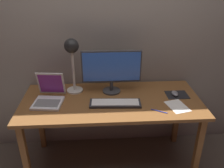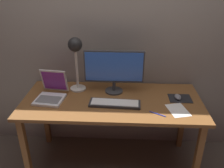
% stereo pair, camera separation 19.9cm
% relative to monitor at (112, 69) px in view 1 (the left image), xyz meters
% --- Properties ---
extents(ground_plane, '(4.80, 4.80, 0.00)m').
position_rel_monitor_xyz_m(ground_plane, '(-0.01, -0.15, -0.98)').
color(ground_plane, brown).
rests_on(ground_plane, ground).
extents(back_wall, '(4.80, 0.06, 2.60)m').
position_rel_monitor_xyz_m(back_wall, '(-0.01, 0.25, 0.32)').
color(back_wall, gray).
rests_on(back_wall, ground).
extents(desk, '(1.60, 0.70, 0.74)m').
position_rel_monitor_xyz_m(desk, '(-0.01, -0.15, -0.32)').
color(desk, brown).
rests_on(desk, ground).
extents(monitor, '(0.55, 0.17, 0.41)m').
position_rel_monitor_xyz_m(monitor, '(0.00, 0.00, 0.00)').
color(monitor, '#38383A').
rests_on(monitor, desk).
extents(keyboard_main, '(0.45, 0.16, 0.03)m').
position_rel_monitor_xyz_m(keyboard_main, '(0.02, -0.24, -0.23)').
color(keyboard_main, '#28282B').
rests_on(keyboard_main, desk).
extents(laptop, '(0.27, 0.31, 0.24)m').
position_rel_monitor_xyz_m(laptop, '(-0.56, -0.13, -0.17)').
color(laptop, silver).
rests_on(laptop, desk).
extents(desk_lamp, '(0.15, 0.15, 0.51)m').
position_rel_monitor_xyz_m(desk_lamp, '(-0.35, 0.04, 0.14)').
color(desk_lamp, beige).
rests_on(desk_lamp, desk).
extents(mousepad, '(0.20, 0.16, 0.00)m').
position_rel_monitor_xyz_m(mousepad, '(0.60, -0.11, -0.24)').
color(mousepad, black).
rests_on(mousepad, desk).
extents(mouse, '(0.06, 0.10, 0.03)m').
position_rel_monitor_xyz_m(mouse, '(0.58, -0.11, -0.22)').
color(mouse, slate).
rests_on(mouse, mousepad).
extents(paper_sheet_near_mouse, '(0.19, 0.24, 0.00)m').
position_rel_monitor_xyz_m(paper_sheet_near_mouse, '(0.54, -0.30, -0.24)').
color(paper_sheet_near_mouse, white).
rests_on(paper_sheet_near_mouse, desk).
extents(pen, '(0.13, 0.08, 0.01)m').
position_rel_monitor_xyz_m(pen, '(0.37, -0.37, -0.23)').
color(pen, '#2633A5').
rests_on(pen, desk).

